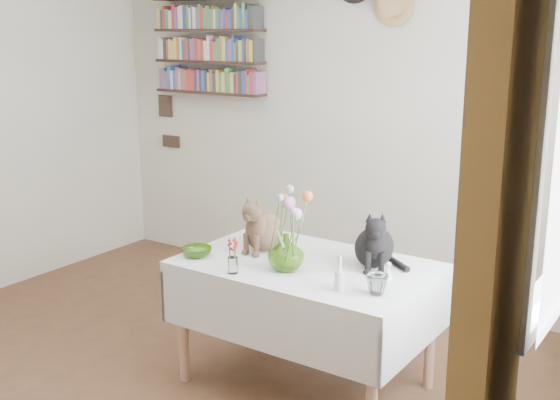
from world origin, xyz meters
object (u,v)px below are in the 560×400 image
Objects in this scene: dining_table at (306,294)px; flower_vase at (286,252)px; bookshelf_unit at (208,35)px; black_cat at (375,237)px; tabby_cat at (264,221)px.

flower_vase reaches higher than dining_table.
bookshelf_unit reaches higher than dining_table.
flower_vase is at bearing -41.33° from bookshelf_unit.
black_cat is (0.31, 0.16, 0.33)m from dining_table.
tabby_cat reaches higher than flower_vase.
tabby_cat reaches higher than black_cat.
bookshelf_unit is at bearing 138.67° from flower_vase.
bookshelf_unit is (-2.08, 1.22, 0.98)m from black_cat.
black_cat is at bearing 26.69° from dining_table.
flower_vase is (-0.34, -0.31, -0.06)m from black_cat.
bookshelf_unit is (-1.44, 1.30, 0.98)m from tabby_cat.
tabby_cat is 1.68× the size of flower_vase.
dining_table is at bearing -37.92° from bookshelf_unit.
dining_table is 6.82× the size of flower_vase.
tabby_cat is at bearing -42.06° from bookshelf_unit.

